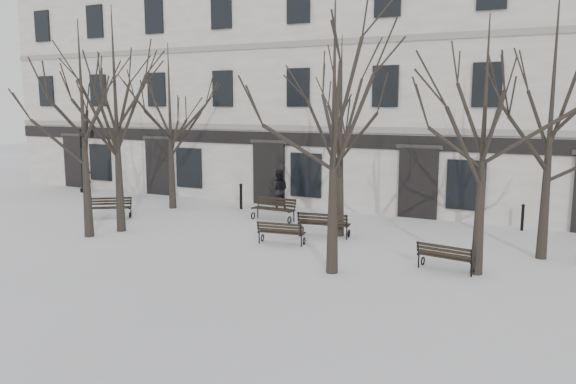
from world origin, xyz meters
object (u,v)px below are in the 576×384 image
Objects in this scene: bench_4 at (324,223)px; tree_1 at (82,103)px; bench_3 at (274,208)px; lamp_post at (85,155)px; tree_0 at (115,93)px; tree_2 at (334,98)px; bench_0 at (111,207)px; tree_3 at (485,115)px; bench_1 at (281,232)px; bench_2 at (446,256)px.

tree_1 is at bearing 17.49° from bench_4.
tree_1 reaches higher than bench_3.
tree_1 is 2.15× the size of lamp_post.
tree_0 reaches higher than bench_3.
bench_3 is at bearing 130.85° from tree_2.
tree_0 reaches higher than bench_0.
tree_2 is 1.10× the size of tree_3.
bench_1 is 0.89× the size of bench_3.
bench_3 is at bearing -66.72° from bench_1.
tree_0 reaches higher than bench_2.
tree_2 is 12.34m from bench_0.
tree_2 is at bearing -8.22° from tree_0.
tree_0 is 1.05× the size of tree_2.
tree_0 is 7.83m from bench_1.
bench_3 is (4.13, 4.32, -4.58)m from tree_0.
bench_1 is 15.49m from lamp_post.
tree_0 is 1.16× the size of tree_3.
tree_0 is 4.42× the size of bench_3.
tree_3 is 10.13m from bench_3.
tree_2 is at bearing -49.55° from bench_0.
lamp_post is (-14.47, 5.29, 1.59)m from bench_1.
tree_1 is at bearing -43.21° from lamp_post.
bench_2 is at bearing 1.30° from tree_0.
tree_0 is 9.09m from tree_2.
tree_2 reaches higher than lamp_post.
tree_1 is 0.98× the size of tree_2.
bench_4 is at bearing 26.07° from tree_1.
lamp_post is (-7.83, 7.36, -2.68)m from tree_1.
bench_4 is (2.98, -1.83, 0.00)m from bench_3.
tree_0 is 8.81m from bench_4.
tree_0 reaches higher than tree_3.
bench_3 is 12.59m from lamp_post.
tree_0 is at bearing -72.67° from bench_0.
bench_2 is 5.20m from bench_4.
bench_3 is (-7.68, 4.06, 0.06)m from bench_2.
tree_2 is at bearing 107.87° from bench_4.
bench_0 is 1.01× the size of bench_2.
tree_0 is 5.37m from bench_0.
bench_3 reaches higher than bench_0.
tree_0 is 4.80× the size of bench_0.
bench_2 is at bearing 146.08° from bench_4.
bench_2 is (11.81, 0.27, -4.64)m from tree_0.
tree_1 reaches higher than lamp_post.
lamp_post is (-20.85, 5.77, -2.36)m from tree_3.
bench_1 is at bearing 8.09° from tree_0.
tree_3 is 2.00× the size of lamp_post.
bench_2 is 0.91× the size of bench_3.
bench_1 is (6.64, 2.06, -4.27)m from tree_1.
bench_1 is at bearing -20.09° from lamp_post.
tree_3 is at bearing 25.22° from tree_2.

